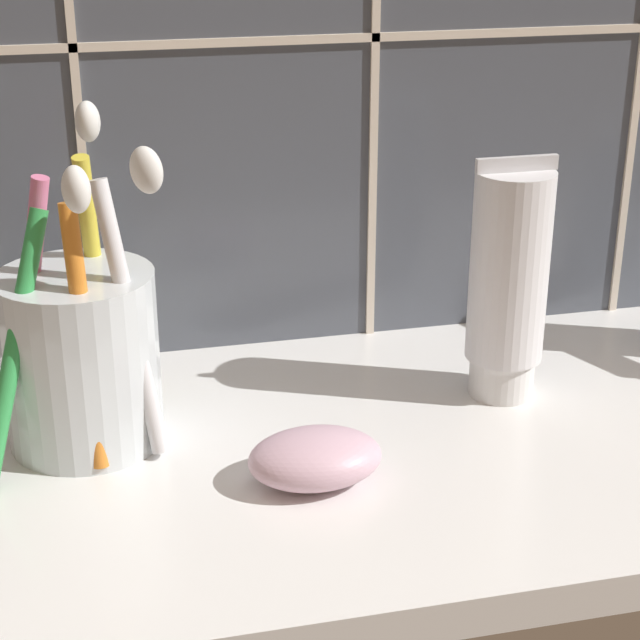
# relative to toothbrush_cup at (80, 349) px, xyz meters

# --- Properties ---
(sink_counter) EXTENTS (0.69, 0.28, 0.02)m
(sink_counter) POSITION_rel_toothbrush_cup_xyz_m (0.17, -0.03, -0.06)
(sink_counter) COLOR white
(sink_counter) RESTS_ON ground
(toothbrush_cup) EXTENTS (0.11, 0.12, 0.17)m
(toothbrush_cup) POSITION_rel_toothbrush_cup_xyz_m (0.00, 0.00, 0.00)
(toothbrush_cup) COLOR silver
(toothbrush_cup) RESTS_ON sink_counter
(toothpaste_tube) EXTENTS (0.05, 0.04, 0.14)m
(toothpaste_tube) POSITION_rel_toothbrush_cup_xyz_m (0.23, 0.00, 0.02)
(toothpaste_tube) COLOR white
(toothpaste_tube) RESTS_ON sink_counter
(soap_bar) EXTENTS (0.07, 0.05, 0.03)m
(soap_bar) POSITION_rel_toothbrush_cup_xyz_m (0.11, -0.07, -0.04)
(soap_bar) COLOR #DBB2C6
(soap_bar) RESTS_ON sink_counter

